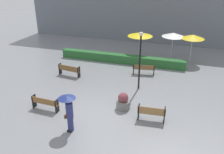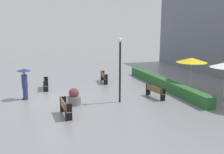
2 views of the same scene
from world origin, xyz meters
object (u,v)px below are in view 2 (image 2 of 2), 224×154
at_px(bench_near_right, 65,107).
at_px(planter_pot, 74,97).
at_px(pedestrian_with_umbrella, 24,80).
at_px(bench_far_left, 104,76).
at_px(bench_back_row, 155,91).
at_px(patio_umbrella_yellow, 192,60).
at_px(lamp_post, 120,64).
at_px(bench_near_left, 45,83).

relative_size(bench_near_right, planter_pot, 1.47).
bearing_deg(planter_pot, pedestrian_with_umbrella, -125.90).
xyz_separation_m(pedestrian_with_umbrella, planter_pot, (2.14, 2.96, -0.87)).
bearing_deg(bench_far_left, bench_back_row, 20.24).
bearing_deg(bench_near_right, patio_umbrella_yellow, 105.38).
height_order(pedestrian_with_umbrella, planter_pot, pedestrian_with_umbrella).
distance_m(bench_back_row, lamp_post, 3.31).
bearing_deg(lamp_post, bench_near_right, -68.01).
bearing_deg(pedestrian_with_umbrella, planter_pot, 54.10).
relative_size(bench_near_right, pedestrian_with_umbrella, 0.76).
bearing_deg(lamp_post, bench_back_row, 92.72).
relative_size(lamp_post, patio_umbrella_yellow, 1.65).
xyz_separation_m(bench_back_row, planter_pot, (-0.24, -5.54, -0.03)).
bearing_deg(bench_near_left, planter_pot, 19.24).
bearing_deg(bench_near_right, bench_near_left, -172.93).
distance_m(bench_near_left, patio_umbrella_yellow, 11.50).
xyz_separation_m(bench_near_left, bench_back_row, (4.75, 7.12, 0.00)).
bearing_deg(bench_back_row, bench_far_left, -159.76).
bearing_deg(planter_pot, bench_near_right, -22.75).
distance_m(bench_back_row, bench_near_right, 6.53).
relative_size(bench_near_left, bench_far_left, 0.93).
height_order(bench_near_left, bench_near_right, bench_near_right).
height_order(bench_back_row, lamp_post, lamp_post).
bearing_deg(bench_near_left, bench_far_left, 100.06).
relative_size(bench_near_right, lamp_post, 0.38).
xyz_separation_m(bench_back_row, lamp_post, (0.12, -2.61, 2.03)).
relative_size(bench_far_left, pedestrian_with_umbrella, 0.91).
relative_size(bench_near_left, patio_umbrella_yellow, 0.71).
relative_size(bench_back_row, pedestrian_with_umbrella, 0.85).
bearing_deg(patio_umbrella_yellow, bench_far_left, -128.31).
relative_size(bench_near_left, bench_near_right, 1.11).
height_order(bench_far_left, planter_pot, planter_pot).
bearing_deg(bench_near_left, bench_near_right, 7.07).
distance_m(bench_back_row, planter_pot, 5.55).
bearing_deg(bench_far_left, patio_umbrella_yellow, 51.69).
relative_size(pedestrian_with_umbrella, lamp_post, 0.51).
height_order(pedestrian_with_umbrella, lamp_post, lamp_post).
relative_size(pedestrian_with_umbrella, patio_umbrella_yellow, 0.84).
distance_m(planter_pot, lamp_post, 3.61).
bearing_deg(bench_far_left, bench_near_left, -79.94).
bearing_deg(pedestrian_with_umbrella, bench_back_row, 74.34).
relative_size(bench_far_left, bench_near_right, 1.20).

